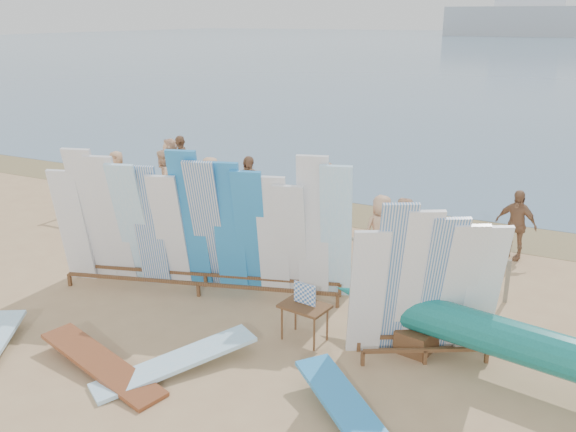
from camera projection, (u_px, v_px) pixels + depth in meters
The scene contains 26 objects.
ground at pixel (170, 302), 12.16m from camera, with size 160.00×160.00×0.00m, color tan.
ocean at pixel (561, 45), 121.14m from camera, with size 320.00×240.00×0.02m, color slate.
wet_sand_strip at pixel (316, 206), 18.29m from camera, with size 40.00×2.60×0.01m, color olive.
distant_ship at pixel (528, 17), 168.82m from camera, with size 45.00×8.00×14.00m.
fence at pixel (245, 228), 14.52m from camera, with size 12.08×0.08×0.90m.
main_surfboard_rack at pixel (200, 229), 12.23m from camera, with size 6.07×2.35×3.05m.
side_surfboard_rack at pixel (426, 288), 9.83m from camera, with size 2.44×1.71×2.81m.
outrigger_canoe at pixel (540, 352), 9.10m from camera, with size 7.25×1.98×1.03m.
vendor_table at pixel (305, 321), 10.65m from camera, with size 0.90×0.69×1.09m.
flat_board_d at pixel (354, 431), 8.39m from camera, with size 0.56×2.70×0.07m, color #2985CD.
flat_board_b at pixel (177, 371), 9.81m from camera, with size 0.56×2.70×0.07m, color #9CD9FB.
flat_board_c at pixel (102, 372), 9.78m from camera, with size 0.56×2.70×0.07m, color brown.
beach_chair_left at pixel (285, 232), 15.33m from camera, with size 0.71×0.73×0.95m.
beach_chair_right at pixel (287, 228), 15.56m from camera, with size 0.86×0.86×0.97m.
stroller at pixel (323, 230), 15.01m from camera, with size 0.53×0.76×1.04m.
beachgoer_11 at pixel (171, 163), 19.99m from camera, with size 1.55×0.50×1.67m, color beige.
beachgoer_6 at pixel (381, 231), 13.74m from camera, with size 0.81×0.39×1.66m, color tan.
beachgoer_4 at pixel (248, 190), 16.55m from camera, with size 1.10×0.48×1.88m, color #8C6042.
beachgoer_extra_1 at pixel (181, 165), 19.40m from camera, with size 1.10×0.48×1.88m, color #8C6042.
beachgoer_2 at pixel (163, 179), 17.90m from camera, with size 0.85×0.41×1.75m, color beige.
beachgoer_5 at pixel (325, 194), 16.34m from camera, with size 1.67×0.54×1.80m, color beige.
beachgoer_10 at pixel (516, 224), 14.16m from camera, with size 0.97×0.42×1.66m, color #8C6042.
beachgoer_0 at pixel (118, 176), 18.65m from camera, with size 0.76×0.36×1.56m, color tan.
beachgoer_3 at pixel (211, 188), 17.06m from camera, with size 1.12×0.46×1.73m, color tan.
beachgoer_8 at pixel (401, 235), 13.42m from camera, with size 0.83×0.40×1.71m, color beige.
beachgoer_1 at pixel (194, 193), 16.49m from camera, with size 0.64×0.35×1.75m, color #8C6042.
Camera 1 is at (7.00, -8.82, 5.44)m, focal length 38.00 mm.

